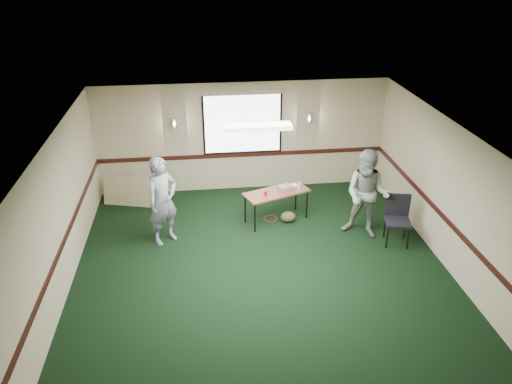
{
  "coord_description": "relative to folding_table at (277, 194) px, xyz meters",
  "views": [
    {
      "loc": [
        -1.06,
        -7.36,
        5.53
      ],
      "look_at": [
        0.0,
        1.3,
        1.2
      ],
      "focal_mm": 35.0,
      "sensor_mm": 36.0,
      "label": 1
    }
  ],
  "objects": [
    {
      "name": "person_left",
      "position": [
        -2.41,
        -0.56,
        0.27
      ],
      "size": [
        0.81,
        0.77,
        1.86
      ],
      "primitive_type": "imported",
      "rotation": [
        0.0,
        0.0,
        0.67
      ],
      "color": "#3C4A85",
      "rests_on": "ground"
    },
    {
      "name": "duffel_bag",
      "position": [
        0.25,
        -0.09,
        -0.54
      ],
      "size": [
        0.38,
        0.31,
        0.24
      ],
      "primitive_type": "ellipsoid",
      "rotation": [
        0.0,
        0.0,
        0.17
      ],
      "color": "#4B452A",
      "rests_on": "ground"
    },
    {
      "name": "game_console",
      "position": [
        0.4,
        0.21,
        0.07
      ],
      "size": [
        0.22,
        0.21,
        0.04
      ],
      "primitive_type": "cube",
      "rotation": [
        0.0,
        0.0,
        0.56
      ],
      "color": "white",
      "rests_on": "folding_table"
    },
    {
      "name": "folding_table",
      "position": [
        0.0,
        0.0,
        0.0
      ],
      "size": [
        1.53,
        1.04,
        0.71
      ],
      "rotation": [
        0.0,
        0.0,
        0.37
      ],
      "color": "brown",
      "rests_on": "ground"
    },
    {
      "name": "person_right",
      "position": [
        1.74,
        -0.82,
        0.29
      ],
      "size": [
        1.16,
        1.09,
        1.9
      ],
      "primitive_type": "imported",
      "rotation": [
        0.0,
        0.0,
        -0.54
      ],
      "color": "#6A8CA5",
      "rests_on": "ground"
    },
    {
      "name": "conference_chair",
      "position": [
        2.32,
        -1.13,
        -0.07
      ],
      "size": [
        0.59,
        0.61,
        1.01
      ],
      "rotation": [
        0.0,
        0.0,
        -0.23
      ],
      "color": "black",
      "rests_on": "ground"
    },
    {
      "name": "folded_table",
      "position": [
        -3.26,
        1.14,
        -0.31
      ],
      "size": [
        1.35,
        0.55,
        0.69
      ],
      "primitive_type": "cube",
      "rotation": [
        -0.21,
        0.0,
        -0.27
      ],
      "color": "tan",
      "rests_on": "ground"
    },
    {
      "name": "red_cup",
      "position": [
        -0.27,
        -0.16,
        0.11
      ],
      "size": [
        0.08,
        0.08,
        0.11
      ],
      "primitive_type": "cylinder",
      "color": "#AD0B26",
      "rests_on": "folding_table"
    },
    {
      "name": "projector",
      "position": [
        0.21,
        0.08,
        0.1
      ],
      "size": [
        0.34,
        0.33,
        0.09
      ],
      "primitive_type": "cube",
      "rotation": [
        0.0,
        0.0,
        0.57
      ],
      "color": "gray",
      "rests_on": "folding_table"
    },
    {
      "name": "ground",
      "position": [
        -0.57,
        -2.24,
        -0.66
      ],
      "size": [
        8.0,
        8.0,
        0.0
      ],
      "primitive_type": "plane",
      "color": "black",
      "rests_on": "ground"
    },
    {
      "name": "room_shell",
      "position": [
        -0.57,
        -0.12,
        0.92
      ],
      "size": [
        8.0,
        8.02,
        8.0
      ],
      "color": "#BCAF88",
      "rests_on": "ground"
    },
    {
      "name": "cable_coil",
      "position": [
        -0.12,
        0.07,
        -0.65
      ],
      "size": [
        0.35,
        0.35,
        0.02
      ],
      "primitive_type": "torus",
      "rotation": [
        0.0,
        0.0,
        -0.15
      ],
      "color": "red",
      "rests_on": "ground"
    },
    {
      "name": "water_bottle",
      "position": [
        0.5,
        0.0,
        0.15
      ],
      "size": [
        0.06,
        0.06,
        0.2
      ],
      "primitive_type": "cylinder",
      "color": "#8DCCE8",
      "rests_on": "folding_table"
    }
  ]
}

